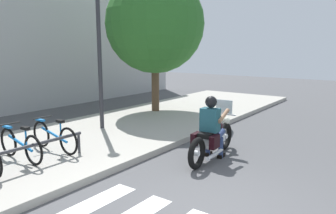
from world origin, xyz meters
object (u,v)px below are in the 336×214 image
object	(u,v)px
bicycle_3	(20,145)
motorcycle	(213,138)
bicycle_4	(54,136)
tree_near_rack	(155,24)
rider	(212,123)
street_lamp	(99,45)

from	to	relation	value
bicycle_3	motorcycle	bearing A→B (deg)	-45.67
bicycle_4	tree_near_rack	xyz separation A→B (m)	(5.23, 1.18, 2.85)
rider	bicycle_3	distance (m)	4.11
street_lamp	bicycle_3	bearing A→B (deg)	-165.36
rider	bicycle_4	world-z (taller)	rider
motorcycle	bicycle_3	size ratio (longest dim) A/B	1.40
rider	bicycle_4	size ratio (longest dim) A/B	0.88
motorcycle	bicycle_3	bearing A→B (deg)	134.33
rider	bicycle_4	xyz separation A→B (m)	(-2.01, 2.97, -0.34)
bicycle_4	tree_near_rack	world-z (taller)	tree_near_rack
bicycle_4	street_lamp	bearing A→B (deg)	19.78
rider	street_lamp	bearing A→B (deg)	87.54
bicycle_3	bicycle_4	size ratio (longest dim) A/B	0.96
rider	bicycle_3	world-z (taller)	rider
motorcycle	street_lamp	world-z (taller)	street_lamp
bicycle_3	tree_near_rack	size ratio (longest dim) A/B	0.31
rider	street_lamp	distance (m)	4.13
street_lamp	tree_near_rack	xyz separation A→B (m)	(3.06, 0.40, 0.79)
bicycle_4	street_lamp	world-z (taller)	street_lamp
motorcycle	bicycle_4	world-z (taller)	motorcycle
motorcycle	rider	xyz separation A→B (m)	(-0.08, -0.00, 0.37)
bicycle_3	street_lamp	size ratio (longest dim) A/B	0.38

